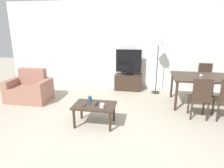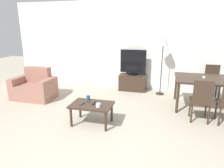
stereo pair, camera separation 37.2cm
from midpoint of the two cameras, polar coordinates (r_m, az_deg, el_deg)
ground_plane at (r=3.16m, az=-7.49°, el=-21.53°), size 18.00×18.00×0.00m
wall_back at (r=6.34m, az=2.66°, el=10.91°), size 7.95×0.06×2.70m
armchair at (r=5.83m, az=-24.20°, el=-1.56°), size 1.09×0.71×0.84m
tv_stand at (r=6.25m, az=2.93°, el=0.53°), size 0.81×0.42×0.49m
tv at (r=6.11m, az=3.01°, el=6.26°), size 0.77×0.27×0.77m
coffee_table at (r=4.03m, az=-7.66°, el=-6.63°), size 0.83×0.55×0.43m
dining_table at (r=5.31m, az=22.99°, el=1.23°), size 1.50×1.06×0.75m
dining_chair_near at (r=4.51m, az=21.76°, el=-3.34°), size 0.40×0.40×0.92m
dining_chair_far at (r=6.20m, az=23.56°, el=1.58°), size 0.40×0.40×0.92m
floor_lamp at (r=5.82m, az=11.37°, el=11.34°), size 0.29×0.29×1.72m
remote_primary at (r=4.01m, az=-10.51°, el=-5.81°), size 0.04×0.15×0.02m
remote_secondary at (r=4.02m, az=-7.03°, el=-5.65°), size 0.04×0.15×0.02m
cup_white_near at (r=3.83m, az=-5.65°, el=-6.21°), size 0.09×0.09×0.08m
cup_colored_far at (r=4.22m, az=-8.86°, el=-4.11°), size 0.08×0.08×0.09m
wine_glass_left at (r=4.84m, az=22.10°, el=2.10°), size 0.07×0.07×0.15m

